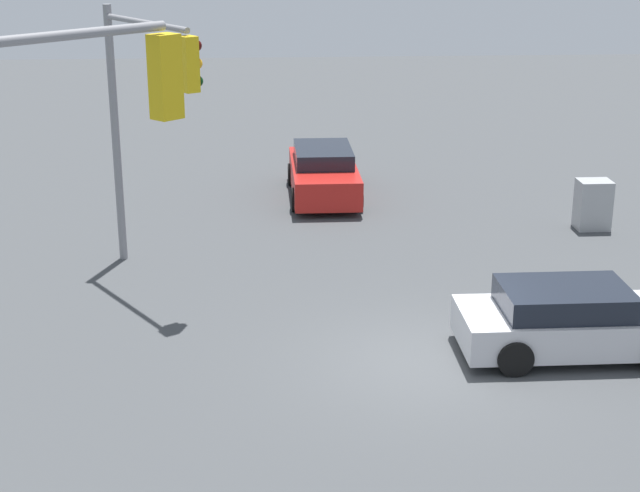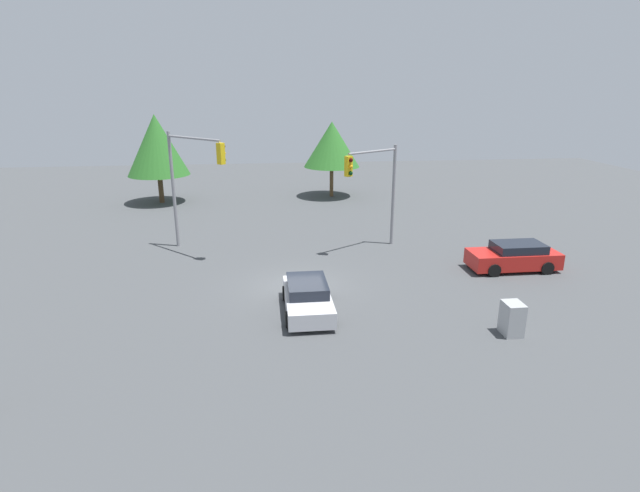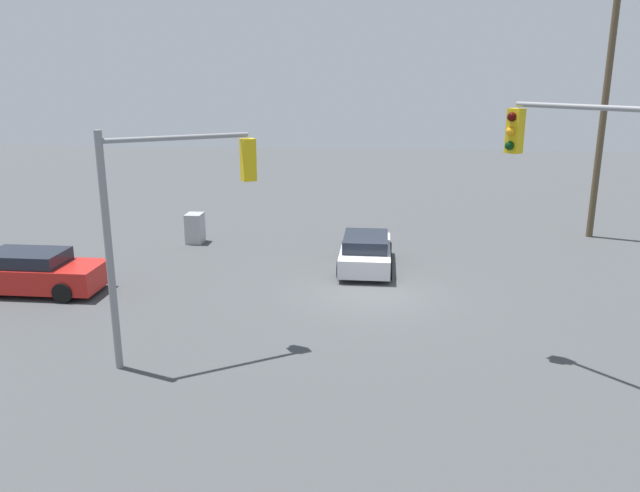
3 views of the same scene
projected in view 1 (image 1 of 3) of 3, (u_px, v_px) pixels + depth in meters
name	position (u px, v px, depth m)	size (l,w,h in m)	color
ground_plane	(425.00, 362.00, 17.41)	(80.00, 80.00, 0.00)	#424447
sedan_red	(324.00, 173.00, 27.52)	(1.91, 4.40, 1.38)	red
sedan_silver	(571.00, 321.00, 17.61)	(4.13, 1.93, 1.28)	silver
traffic_signal_main	(144.00, 98.00, 20.31)	(2.23, 3.26, 5.75)	gray
electrical_cabinet	(593.00, 205.00, 24.69)	(0.82, 0.67, 1.25)	#9EA0A3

